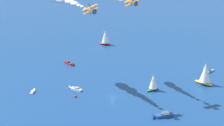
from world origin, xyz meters
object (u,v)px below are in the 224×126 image
motorboat_ahead (70,63)px  marker_buoy (76,96)px  sailboat_near_centre (205,74)px  sailboat_outer_ring_c (105,37)px  wingwalker_wingman (89,5)px  biplane_wingman (91,10)px  motorboat_mid_cluster (162,115)px  motorboat_far_stbd (75,89)px  motorboat_far_port (211,71)px  motorboat_outer_ring_d (33,91)px  sailboat_outer_ring_b (153,82)px  biplane_lead (132,2)px

motorboat_ahead → marker_buoy: marker_buoy is taller
sailboat_near_centre → sailboat_outer_ring_c: sailboat_near_centre is taller
sailboat_near_centre → wingwalker_wingman: wingwalker_wingman is taller
sailboat_outer_ring_c → marker_buoy: 80.04m
marker_buoy → biplane_wingman: biplane_wingman is taller
motorboat_mid_cluster → motorboat_far_stbd: bearing=-42.9°
motorboat_far_port → biplane_wingman: size_ratio=0.75×
motorboat_far_port → motorboat_far_stbd: motorboat_far_stbd is taller
motorboat_outer_ring_d → wingwalker_wingman: wingwalker_wingman is taller
sailboat_outer_ring_b → wingwalker_wingman: size_ratio=5.21×
sailboat_near_centre → sailboat_outer_ring_c: bearing=-59.9°
motorboat_far_stbd → motorboat_outer_ring_d: size_ratio=1.29×
motorboat_outer_ring_d → wingwalker_wingman: bearing=153.1°
motorboat_far_stbd → sailboat_outer_ring_b: (-37.79, 6.05, 3.66)m
motorboat_far_stbd → sailboat_outer_ring_b: bearing=170.9°
motorboat_outer_ring_d → biplane_wingman: bearing=153.9°
motorboat_ahead → biplane_wingman: size_ratio=0.99×
sailboat_near_centre → sailboat_outer_ring_b: (27.37, 2.96, -1.58)m
motorboat_ahead → sailboat_outer_ring_c: 41.88m
motorboat_outer_ring_d → biplane_wingman: biplane_wingman is taller
sailboat_outer_ring_c → marker_buoy: (23.89, 76.24, -4.73)m
motorboat_ahead → sailboat_outer_ring_b: size_ratio=0.78×
motorboat_mid_cluster → biplane_wingman: bearing=-35.1°
sailboat_outer_ring_c → biplane_wingman: bearing=78.6°
motorboat_ahead → motorboat_mid_cluster: 76.04m
motorboat_far_port → sailboat_outer_ring_b: size_ratio=0.59×
sailboat_near_centre → motorboat_mid_cluster: 42.46m
motorboat_far_stbd → biplane_lead: bearing=166.2°
motorboat_far_port → marker_buoy: size_ratio=2.59×
motorboat_far_stbd → sailboat_outer_ring_c: size_ratio=0.61×
sailboat_near_centre → sailboat_outer_ring_b: size_ratio=1.37×
motorboat_far_stbd → motorboat_mid_cluster: size_ratio=0.72×
sailboat_near_centre → sailboat_outer_ring_b: sailboat_near_centre is taller
sailboat_near_centre → wingwalker_wingman: 70.54m
wingwalker_wingman → motorboat_ahead: bearing=-80.3°
motorboat_mid_cluster → sailboat_outer_ring_b: (-3.02, -26.26, 3.51)m
motorboat_mid_cluster → marker_buoy: bearing=-34.7°
sailboat_outer_ring_c → motorboat_outer_ring_d: (43.83, 67.74, -4.72)m
sailboat_near_centre → sailboat_outer_ring_c: 82.17m
motorboat_mid_cluster → sailboat_outer_ring_b: bearing=-96.6°
biplane_wingman → motorboat_ahead: bearing=-79.7°
marker_buoy → biplane_lead: (-26.34, -1.82, 43.29)m
sailboat_near_centre → motorboat_far_stbd: size_ratio=1.87×
motorboat_far_port → motorboat_far_stbd: (75.05, 12.39, 0.15)m
sailboat_near_centre → motorboat_ahead: (66.30, -37.80, -5.23)m
sailboat_near_centre → motorboat_ahead: 76.50m
motorboat_far_port → sailboat_outer_ring_b: sailboat_outer_ring_b is taller
sailboat_outer_ring_b → biplane_wingman: bearing=13.3°
motorboat_outer_ring_d → biplane_lead: bearing=171.8°
motorboat_mid_cluster → wingwalker_wingman: 55.09m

